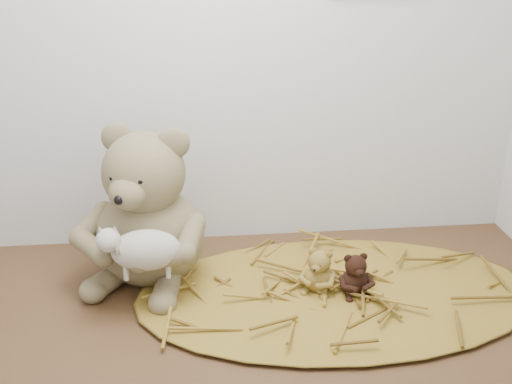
{
  "coord_description": "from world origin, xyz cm",
  "views": [
    {
      "loc": [
        -5.08,
        -89.97,
        60.28
      ],
      "look_at": [
        4.84,
        4.3,
        20.53
      ],
      "focal_mm": 45.0,
      "sensor_mm": 36.0,
      "label": 1
    }
  ],
  "objects_px": {
    "main_teddy": "(148,205)",
    "mini_teddy_tan": "(320,269)",
    "mini_teddy_brown": "(355,272)",
    "toy_lamb": "(146,250)"
  },
  "relations": [
    {
      "from": "main_teddy",
      "to": "mini_teddy_tan",
      "type": "relative_size",
      "value": 3.66
    },
    {
      "from": "main_teddy",
      "to": "mini_teddy_brown",
      "type": "relative_size",
      "value": 3.81
    },
    {
      "from": "toy_lamb",
      "to": "mini_teddy_tan",
      "type": "xyz_separation_m",
      "value": [
        0.29,
        0.01,
        -0.06
      ]
    },
    {
      "from": "main_teddy",
      "to": "toy_lamb",
      "type": "height_order",
      "value": "main_teddy"
    },
    {
      "from": "toy_lamb",
      "to": "mini_teddy_brown",
      "type": "relative_size",
      "value": 1.95
    },
    {
      "from": "main_teddy",
      "to": "mini_teddy_brown",
      "type": "bearing_deg",
      "value": 5.91
    },
    {
      "from": "main_teddy",
      "to": "toy_lamb",
      "type": "xyz_separation_m",
      "value": [
        -0.0,
        -0.1,
        -0.03
      ]
    },
    {
      "from": "main_teddy",
      "to": "mini_teddy_tan",
      "type": "xyz_separation_m",
      "value": [
        0.29,
        -0.09,
        -0.09
      ]
    },
    {
      "from": "main_teddy",
      "to": "toy_lamb",
      "type": "relative_size",
      "value": 1.96
    },
    {
      "from": "mini_teddy_tan",
      "to": "mini_teddy_brown",
      "type": "relative_size",
      "value": 1.04
    }
  ]
}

